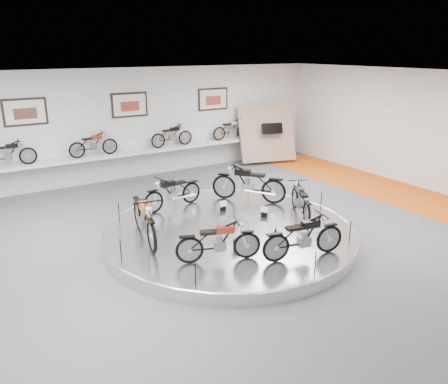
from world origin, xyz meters
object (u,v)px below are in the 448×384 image
bike_e (304,237)px  bike_d (219,241)px  bike_a (248,183)px  shelf (135,152)px  bike_b (173,192)px  display_platform (229,233)px  bike_f (301,200)px  bike_c (144,217)px

bike_e → bike_d: bearing=165.1°
bike_e → bike_a: bearing=84.6°
shelf → bike_e: size_ratio=6.67×
bike_b → bike_d: (-0.60, -3.48, -0.02)m
display_platform → bike_e: 2.37m
display_platform → bike_f: 2.19m
shelf → bike_c: bearing=-109.4°
bike_f → bike_d: bearing=135.0°
bike_c → bike_a: bearing=114.4°
display_platform → bike_d: bike_d is taller
display_platform → bike_c: bearing=167.7°
bike_d → bike_f: 3.44m
bike_a → bike_e: bike_a is taller
bike_c → bike_e: bearing=53.4°
bike_c → bike_f: size_ratio=1.23×
shelf → bike_f: bearing=-72.8°
bike_d → bike_c: bearing=136.8°
bike_a → bike_e: bearing=122.8°
bike_b → bike_c: 2.21m
shelf → bike_f: (2.08, -6.73, -0.25)m
bike_a → bike_b: 2.25m
shelf → bike_e: bearing=-86.9°
bike_d → bike_f: size_ratio=1.01×
bike_f → bike_e: bearing=166.3°
bike_e → bike_f: (1.62, 1.91, -0.03)m
shelf → bike_d: (-1.18, -7.82, -0.24)m
shelf → bike_a: bike_a is taller
display_platform → shelf: size_ratio=0.58×
shelf → bike_a: (1.58, -5.00, -0.14)m
bike_b → bike_a: bearing=154.0°
bike_b → bike_e: 4.43m
bike_b → bike_d: 3.53m
display_platform → bike_b: bearing=105.6°
bike_b → bike_e: size_ratio=0.99×
bike_c → bike_d: size_ratio=1.22×
display_platform → bike_d: size_ratio=4.09×
bike_e → bike_f: 2.50m
display_platform → bike_c: bike_c is taller
bike_a → bike_d: bike_a is taller
bike_d → bike_a: bearing=66.5°
bike_c → display_platform: bearing=87.6°
bike_d → bike_f: (3.26, 1.09, -0.00)m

